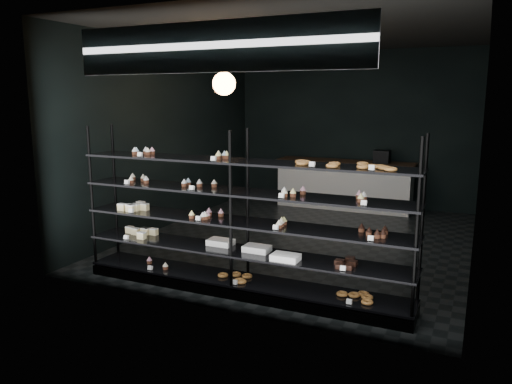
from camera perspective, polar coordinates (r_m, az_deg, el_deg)
room at (r=7.86m, az=5.71°, el=5.95°), size 5.01×6.01×3.20m
display_shelf at (r=5.79m, az=-2.01°, el=-5.56°), size 4.00×0.50×1.91m
signage at (r=5.17m, az=-5.04°, el=16.21°), size 3.30×0.05×0.50m
pendant_lamp at (r=7.40m, az=-3.67°, el=12.27°), size 0.33×0.33×0.90m
service_counter at (r=10.38m, az=10.09°, el=0.90°), size 2.80×0.65×1.23m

